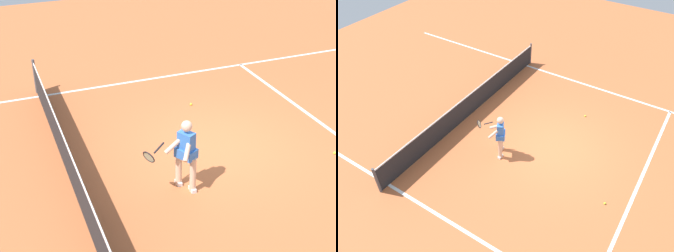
{
  "view_description": "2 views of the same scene",
  "coord_description": "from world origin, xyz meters",
  "views": [
    {
      "loc": [
        -8.66,
        4.66,
        6.0
      ],
      "look_at": [
        -0.36,
        1.38,
        1.0
      ],
      "focal_mm": 52.41,
      "sensor_mm": 36.0,
      "label": 1
    },
    {
      "loc": [
        -7.76,
        -3.07,
        7.98
      ],
      "look_at": [
        -0.87,
        1.37,
        0.94
      ],
      "focal_mm": 35.65,
      "sensor_mm": 36.0,
      "label": 2
    }
  ],
  "objects": [
    {
      "name": "tennis_player",
      "position": [
        -1.24,
        1.37,
        0.85
      ],
      "size": [
        0.68,
        1.14,
        1.55
      ],
      "color": "beige",
      "rests_on": "ground"
    },
    {
      "name": "sideline_right_marking",
      "position": [
        4.2,
        0.0,
        0.0
      ],
      "size": [
        0.1,
        19.85,
        0.01
      ],
      "primitive_type": "cube",
      "color": "white",
      "rests_on": "ground"
    },
    {
      "name": "ground_plane",
      "position": [
        0.0,
        0.0,
        0.0
      ],
      "size": [
        28.41,
        28.41,
        0.0
      ],
      "primitive_type": "plane",
      "color": "#C66638"
    },
    {
      "name": "tennis_ball_near",
      "position": [
        2.14,
        -0.27,
        0.03
      ],
      "size": [
        0.07,
        0.07,
        0.07
      ],
      "primitive_type": "sphere",
      "color": "#D1E533",
      "rests_on": "ground"
    },
    {
      "name": "court_net",
      "position": [
        0.0,
        3.48,
        0.46
      ],
      "size": [
        9.08,
        0.08,
        0.99
      ],
      "color": "#4C4C51",
      "rests_on": "ground"
    },
    {
      "name": "sideline_left_marking",
      "position": [
        -4.2,
        0.0,
        0.0
      ],
      "size": [
        0.1,
        19.85,
        0.01
      ],
      "primitive_type": "cube",
      "color": "white",
      "rests_on": "ground"
    },
    {
      "name": "tennis_ball_mid",
      "position": [
        -1.31,
        -2.31,
        0.03
      ],
      "size": [
        0.07,
        0.07,
        0.07
      ],
      "primitive_type": "sphere",
      "color": "#D1E533",
      "rests_on": "ground"
    },
    {
      "name": "service_line_marking",
      "position": [
        0.0,
        -2.93,
        0.0
      ],
      "size": [
        8.4,
        0.1,
        0.01
      ],
      "primitive_type": "cube",
      "color": "white",
      "rests_on": "ground"
    }
  ]
}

